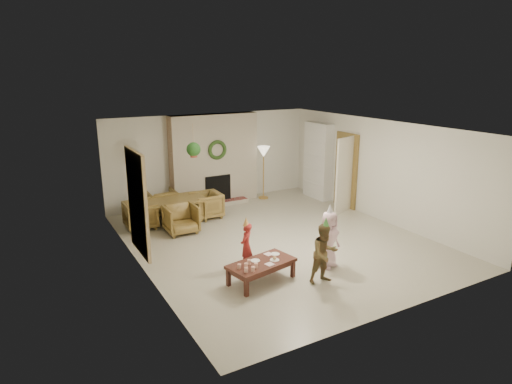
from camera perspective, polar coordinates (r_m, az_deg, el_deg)
floor at (r=9.86m, az=2.68°, el=-6.20°), size 7.00×7.00×0.00m
ceiling at (r=9.23m, az=2.87°, el=8.36°), size 7.00×7.00×0.00m
wall_back at (r=12.50m, az=-5.81°, el=4.39°), size 7.00×0.00×7.00m
wall_front at (r=6.91m, az=18.45°, el=-5.64°), size 7.00×0.00×7.00m
wall_left at (r=8.33m, az=-15.00°, el=-1.77°), size 0.00×7.00×7.00m
wall_right at (r=11.32m, az=15.76°, el=2.71°), size 0.00×7.00×7.00m
fireplace_mass at (r=12.32m, az=-5.43°, el=4.24°), size 2.50×0.40×2.50m
fireplace_hearth at (r=12.30m, az=-4.62°, el=-1.48°), size 1.60×0.30×0.12m
fireplace_firebox at (r=12.34m, az=-5.00°, el=0.45°), size 0.75×0.12×0.75m
fireplace_wreath at (r=12.06m, az=-5.02°, el=5.45°), size 0.54×0.10×0.54m
floor_lamp_base at (r=12.98m, az=0.96°, el=-0.72°), size 0.29×0.29×0.03m
floor_lamp_post at (r=12.80m, az=0.97°, el=2.30°), size 0.03×0.03×1.38m
floor_lamp_shade at (r=12.67m, az=0.99°, el=5.23°), size 0.37×0.37×0.31m
bookshelf_carcass at (r=12.93m, az=8.03°, el=4.02°), size 0.30×1.00×2.20m
bookshelf_shelf_a at (r=13.07m, az=7.85°, el=1.22°), size 0.30×0.92×0.03m
bookshelf_shelf_b at (r=12.97m, az=7.92°, el=2.93°), size 0.30×0.92×0.03m
bookshelf_shelf_c at (r=12.89m, az=7.98°, el=4.66°), size 0.30×0.92×0.03m
bookshelf_shelf_d at (r=12.82m, az=8.05°, el=6.42°), size 0.30×0.92×0.03m
books_row_lower at (r=12.90m, az=8.20°, el=1.66°), size 0.20×0.40×0.24m
books_row_mid at (r=12.97m, az=7.73°, el=3.57°), size 0.20×0.44×0.24m
books_row_upper at (r=12.78m, az=8.20°, el=5.15°), size 0.20×0.36×0.22m
door_frame at (r=12.19m, az=11.59°, el=2.76°), size 0.05×0.86×2.04m
door_leaf at (r=11.67m, az=11.38°, el=2.11°), size 0.77×0.32×2.00m
curtain_panel at (r=8.52m, az=-15.09°, el=-1.38°), size 0.06×1.20×2.00m
dining_table at (r=11.00m, az=-10.94°, el=-2.50°), size 1.71×0.97×0.60m
dining_chair_near at (r=10.31m, az=-9.67°, el=-3.48°), size 0.71×0.73×0.66m
dining_chair_far at (r=11.67m, az=-12.08°, el=-1.35°), size 0.71×0.73×0.66m
dining_chair_left at (r=10.80m, az=-14.71°, el=-2.90°), size 0.73×0.71×0.66m
dining_chair_right at (r=11.28m, az=-6.45°, el=-1.68°), size 0.73×0.71×0.66m
hanging_plant_cord at (r=10.03m, az=-8.14°, el=6.78°), size 0.01×0.01×0.70m
hanging_plant_pot at (r=10.09m, az=-8.07°, el=4.82°), size 0.16×0.16×0.12m
hanging_plant_foliage at (r=10.07m, az=-8.09°, el=5.49°), size 0.32×0.32×0.32m
coffee_table_top at (r=7.89m, az=0.70°, el=-9.23°), size 1.31×0.83×0.06m
coffee_table_apron at (r=7.92m, az=0.70°, el=-9.66°), size 1.20×0.72×0.07m
coffee_leg_fl at (r=7.49m, az=-1.25°, el=-12.28°), size 0.08×0.08×0.32m
coffee_leg_fr at (r=8.16m, az=4.80°, el=-9.88°), size 0.08×0.08×0.32m
coffee_leg_bl at (r=7.83m, az=-3.59°, el=-10.98°), size 0.08×0.08×0.32m
coffee_leg_br at (r=8.47m, az=2.40°, el=-8.82°), size 0.08×0.08×0.32m
cup_a at (r=7.49m, az=-1.29°, el=-10.06°), size 0.08×0.08×0.08m
cup_b at (r=7.62m, az=-2.19°, el=-9.60°), size 0.08×0.08×0.08m
cup_c at (r=7.53m, az=-0.39°, el=-9.94°), size 0.08×0.08×0.08m
cup_d at (r=7.66m, az=-1.31°, el=-9.48°), size 0.08×0.08×0.08m
cup_e at (r=7.65m, az=-0.01°, el=-9.48°), size 0.08×0.08×0.08m
cup_f at (r=7.78m, az=-0.91°, el=-9.04°), size 0.08×0.08×0.08m
plate_a at (r=7.93m, az=-0.09°, el=-8.86°), size 0.20×0.20×0.01m
plate_b at (r=7.96m, az=2.42°, el=-8.77°), size 0.20×0.20×0.01m
plate_c at (r=8.20m, az=2.48°, el=-8.01°), size 0.20×0.20×0.01m
food_scoop at (r=7.95m, az=2.43°, el=-8.53°), size 0.08×0.08×0.07m
napkin_left at (r=7.80m, az=1.79°, el=-9.32°), size 0.16×0.16×0.01m
napkin_right at (r=8.19m, az=1.64°, el=-8.04°), size 0.16×0.16×0.01m
child_red at (r=8.36m, az=-1.27°, el=-6.99°), size 0.39×0.38×0.90m
party_hat_red at (r=8.18m, az=-1.29°, el=-3.84°), size 0.16×0.16×0.17m
child_plaid at (r=7.88m, az=8.87°, el=-7.90°), size 0.55×0.44×1.09m
party_hat_plaid at (r=7.67m, az=9.05°, el=-3.89°), size 0.17×0.17×0.18m
child_pink at (r=8.48m, az=9.39°, el=-6.09°), size 0.62×0.49×1.11m
party_hat_pink at (r=8.28m, az=9.57°, el=-2.23°), size 0.16×0.16×0.20m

